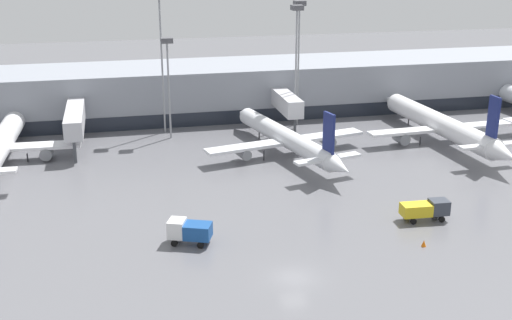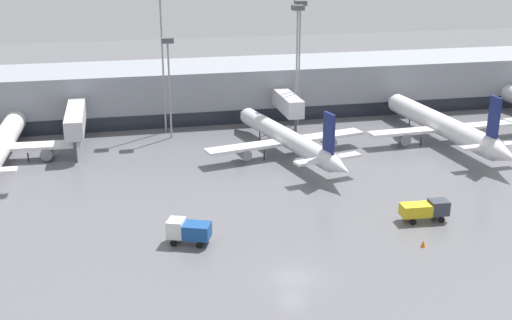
# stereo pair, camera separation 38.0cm
# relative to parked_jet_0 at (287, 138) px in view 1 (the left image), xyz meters

# --- Properties ---
(ground_plane) EXTENTS (320.00, 320.00, 0.00)m
(ground_plane) POSITION_rel_parked_jet_0_xyz_m (-9.05, -35.34, -2.60)
(ground_plane) COLOR slate
(terminal_building) EXTENTS (160.00, 31.87, 9.00)m
(terminal_building) POSITION_rel_parked_jet_0_xyz_m (-9.11, 26.52, 1.89)
(terminal_building) COLOR gray
(terminal_building) RESTS_ON ground_plane
(parked_jet_0) EXTENTS (25.07, 33.09, 9.10)m
(parked_jet_0) POSITION_rel_parked_jet_0_xyz_m (0.00, 0.00, 0.00)
(parked_jet_0) COLOR silver
(parked_jet_0) RESTS_ON ground_plane
(parked_jet_1) EXTENTS (24.40, 36.99, 10.08)m
(parked_jet_1) POSITION_rel_parked_jet_0_xyz_m (25.32, 1.18, 0.16)
(parked_jet_1) COLOR white
(parked_jet_1) RESTS_ON ground_plane
(parked_jet_2) EXTENTS (22.10, 38.15, 10.09)m
(parked_jet_2) POSITION_rel_parked_jet_0_xyz_m (-40.44, 6.20, 0.03)
(parked_jet_2) COLOR white
(parked_jet_2) RESTS_ON ground_plane
(service_truck_2) EXTENTS (4.88, 3.56, 2.56)m
(service_truck_2) POSITION_rel_parked_jet_0_xyz_m (-17.69, -25.93, -1.10)
(service_truck_2) COLOR #19478C
(service_truck_2) RESTS_ON ground_plane
(service_truck_3) EXTENTS (5.48, 2.20, 2.34)m
(service_truck_3) POSITION_rel_parked_jet_0_xyz_m (8.98, -25.97, -1.21)
(service_truck_3) COLOR gold
(service_truck_3) RESTS_ON ground_plane
(traffic_cone_2) EXTENTS (0.51, 0.51, 0.70)m
(traffic_cone_2) POSITION_rel_parked_jet_0_xyz_m (5.81, -32.04, -2.25)
(traffic_cone_2) COLOR orange
(traffic_cone_2) RESTS_ON ground_plane
(apron_light_mast_1) EXTENTS (1.80, 1.80, 22.47)m
(apron_light_mast_1) POSITION_rel_parked_jet_0_xyz_m (-16.36, 16.36, 14.64)
(apron_light_mast_1) COLOR gray
(apron_light_mast_1) RESTS_ON ground_plane
(apron_light_mast_2) EXTENTS (1.80, 1.80, 20.37)m
(apron_light_mast_2) POSITION_rel_parked_jet_0_xyz_m (5.14, 13.55, 13.24)
(apron_light_mast_2) COLOR gray
(apron_light_mast_2) RESTS_ON ground_plane
(apron_light_mast_3) EXTENTS (1.80, 1.80, 20.82)m
(apron_light_mast_3) POSITION_rel_parked_jet_0_xyz_m (6.34, 16.20, 13.54)
(apron_light_mast_3) COLOR gray
(apron_light_mast_3) RESTS_ON ground_plane
(apron_light_mast_4) EXTENTS (1.80, 1.80, 15.99)m
(apron_light_mast_4) POSITION_rel_parked_jet_0_xyz_m (-15.77, 12.70, 10.23)
(apron_light_mast_4) COLOR gray
(apron_light_mast_4) RESTS_ON ground_plane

